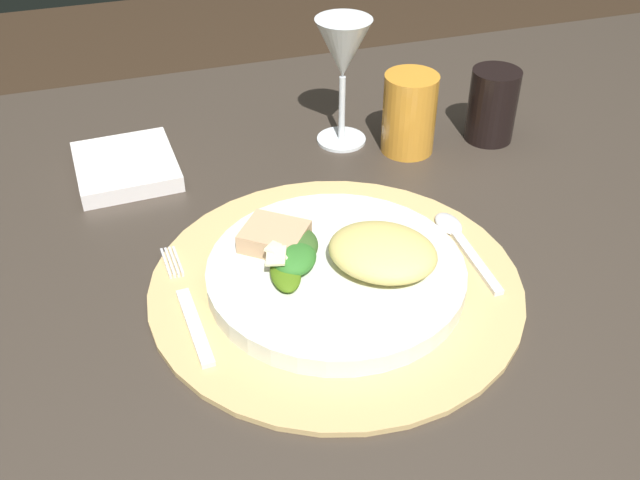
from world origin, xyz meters
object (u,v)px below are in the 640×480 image
Objects in this scene: dinner_plate at (336,274)px; spoon at (458,237)px; dark_tumbler at (492,105)px; dining_table at (366,328)px; napkin at (126,166)px; fork at (188,308)px; wine_glass at (343,54)px; amber_tumbler at (409,114)px.

spoon is at bearing 10.03° from dinner_plate.
dinner_plate is at bearing -142.18° from dark_tumbler.
dark_tumbler is at bearing 33.57° from dining_table.
dinner_plate reaches higher than spoon.
spoon is 1.09× the size of napkin.
dining_table is 0.32m from dark_tumbler.
spoon reaches higher than dining_table.
fork is 0.28m from spoon.
dinner_plate is (-0.07, -0.07, 0.16)m from dining_table.
spoon is at bearing -37.98° from napkin.
dining_table is 9.37× the size of wine_glass.
wine_glass is at bearing 100.58° from spoon.
fork is (-0.21, -0.07, 0.15)m from dining_table.
wine_glass is (0.27, -0.00, 0.11)m from napkin.
dark_tumbler is at bearing -15.39° from wine_glass.
dinner_plate is 0.30m from wine_glass.
amber_tumbler reaches higher than napkin.
dinner_plate is 0.28m from amber_tumbler.
napkin is (-0.31, 0.24, 0.00)m from spoon.
napkin reaches higher than spoon.
dining_table is 0.27m from fork.
wine_glass is 1.61× the size of amber_tumbler.
dinner_plate reaches higher than fork.
dark_tumbler is at bearing 37.82° from dinner_plate.
fork is (-0.14, 0.00, -0.01)m from dinner_plate.
dining_table is 6.03× the size of dinner_plate.
napkin is at bearing 96.16° from fork.
amber_tumbler is (0.03, 0.20, 0.04)m from spoon.
amber_tumbler is at bearing 177.24° from dark_tumbler.
fork is 0.47m from dark_tumbler.
fork is 1.72× the size of amber_tumbler.
dinner_plate is at bearing -1.04° from fork.
dark_tumbler is (0.45, -0.05, 0.04)m from napkin.
spoon is 0.20m from amber_tumbler.
napkin is 0.45m from dark_tumbler.
wine_glass is 0.20m from dark_tumbler.
dinner_plate is 0.32m from napkin.
dinner_plate reaches higher than dining_table.
wine_glass reaches higher than fork.
spoon is (0.14, 0.03, -0.01)m from dinner_plate.
amber_tumbler reaches higher than dark_tumbler.
dark_tumbler is (0.21, 0.14, 0.19)m from dining_table.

